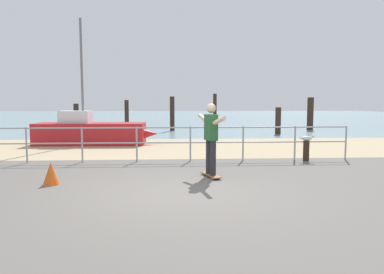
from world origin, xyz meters
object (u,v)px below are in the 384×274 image
object	(u,v)px
skateboarder	(211,135)
traffic_cone	(51,174)
sailboat	(95,132)
skateboard	(211,175)
seagull	(307,138)
bollard_short	(306,151)

from	to	relation	value
skateboarder	traffic_cone	world-z (taller)	skateboarder
sailboat	traffic_cone	world-z (taller)	sailboat
skateboard	traffic_cone	size ratio (longest dim) A/B	1.65
skateboarder	seagull	size ratio (longest dim) A/B	3.39
skateboard	bollard_short	size ratio (longest dim) A/B	1.33
skateboarder	traffic_cone	xyz separation A→B (m)	(-3.47, -0.56, -0.77)
skateboard	seagull	world-z (taller)	seagull
bollard_short	traffic_cone	world-z (taller)	bollard_short
bollard_short	seagull	bearing A→B (deg)	1.63
bollard_short	traffic_cone	distance (m)	7.10
skateboard	skateboarder	world-z (taller)	skateboarder
skateboarder	bollard_short	bearing A→B (deg)	34.66
traffic_cone	skateboard	bearing A→B (deg)	9.13
traffic_cone	bollard_short	bearing A→B (deg)	22.33
sailboat	seagull	bearing A→B (deg)	-32.46
sailboat	skateboarder	bearing A→B (deg)	-58.79
seagull	bollard_short	bearing A→B (deg)	-178.37
bollard_short	seagull	world-z (taller)	seagull
skateboarder	bollard_short	size ratio (longest dim) A/B	2.67
seagull	traffic_cone	world-z (taller)	seagull
skateboard	skateboarder	bearing A→B (deg)	-146.31
skateboarder	seagull	bearing A→B (deg)	34.52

